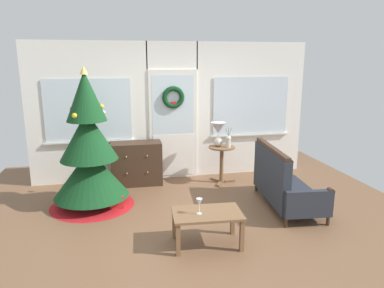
{
  "coord_description": "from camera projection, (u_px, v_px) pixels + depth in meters",
  "views": [
    {
      "loc": [
        -1.02,
        -4.58,
        2.23
      ],
      "look_at": [
        0.05,
        0.55,
        1.0
      ],
      "focal_mm": 33.8,
      "sensor_mm": 36.0,
      "label": 1
    }
  ],
  "objects": [
    {
      "name": "ground_plane",
      "position": [
        197.0,
        222.0,
        5.08
      ],
      "size": [
        6.76,
        6.76,
        0.0
      ],
      "primitive_type": "plane",
      "color": "brown"
    },
    {
      "name": "back_wall_with_door",
      "position": [
        173.0,
        111.0,
        6.76
      ],
      "size": [
        5.2,
        0.19,
        2.55
      ],
      "color": "white",
      "rests_on": "ground"
    },
    {
      "name": "christmas_tree",
      "position": [
        89.0,
        155.0,
        5.48
      ],
      "size": [
        1.3,
        1.3,
        2.14
      ],
      "color": "#4C331E",
      "rests_on": "ground"
    },
    {
      "name": "dresser_cabinet",
      "position": [
        137.0,
        163.0,
        6.55
      ],
      "size": [
        0.91,
        0.46,
        0.78
      ],
      "color": "#3D281C",
      "rests_on": "ground"
    },
    {
      "name": "settee_sofa",
      "position": [
        282.0,
        183.0,
        5.54
      ],
      "size": [
        0.84,
        1.59,
        0.96
      ],
      "color": "#3D281C",
      "rests_on": "ground"
    },
    {
      "name": "side_table",
      "position": [
        222.0,
        157.0,
        6.59
      ],
      "size": [
        0.5,
        0.48,
        0.69
      ],
      "color": "brown",
      "rests_on": "ground"
    },
    {
      "name": "table_lamp",
      "position": [
        218.0,
        131.0,
        6.51
      ],
      "size": [
        0.28,
        0.28,
        0.44
      ],
      "color": "silver",
      "rests_on": "side_table"
    },
    {
      "name": "flower_vase",
      "position": [
        228.0,
        141.0,
        6.48
      ],
      "size": [
        0.11,
        0.1,
        0.35
      ],
      "color": "beige",
      "rests_on": "side_table"
    },
    {
      "name": "coffee_table",
      "position": [
        207.0,
        217.0,
        4.39
      ],
      "size": [
        0.87,
        0.57,
        0.42
      ],
      "color": "brown",
      "rests_on": "ground"
    },
    {
      "name": "wine_glass",
      "position": [
        199.0,
        203.0,
        4.3
      ],
      "size": [
        0.08,
        0.08,
        0.2
      ],
      "color": "silver",
      "rests_on": "coffee_table"
    },
    {
      "name": "gift_box",
      "position": [
        117.0,
        202.0,
        5.53
      ],
      "size": [
        0.21,
        0.19,
        0.21
      ],
      "primitive_type": "cube",
      "color": "red",
      "rests_on": "ground"
    }
  ]
}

